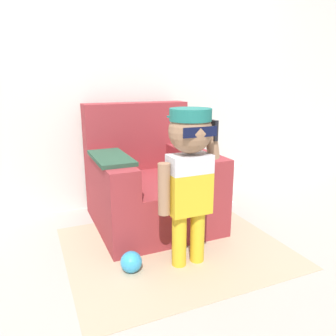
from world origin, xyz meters
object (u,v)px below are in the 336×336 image
at_px(toy_ball, 131,262).
at_px(person_child, 189,164).
at_px(side_table, 224,179).
at_px(armchair, 149,182).

bearing_deg(toy_ball, person_child, -7.44).
xyz_separation_m(side_table, toy_ball, (-1.22, -0.81, -0.19)).
relative_size(armchair, toy_ball, 7.22).
relative_size(side_table, toy_ball, 3.04).
distance_m(person_child, side_table, 1.28).
xyz_separation_m(person_child, side_table, (0.83, 0.86, -0.44)).
height_order(armchair, person_child, person_child).
distance_m(person_child, toy_ball, 0.75).
distance_m(side_table, toy_ball, 1.48).
bearing_deg(armchair, side_table, 5.56).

